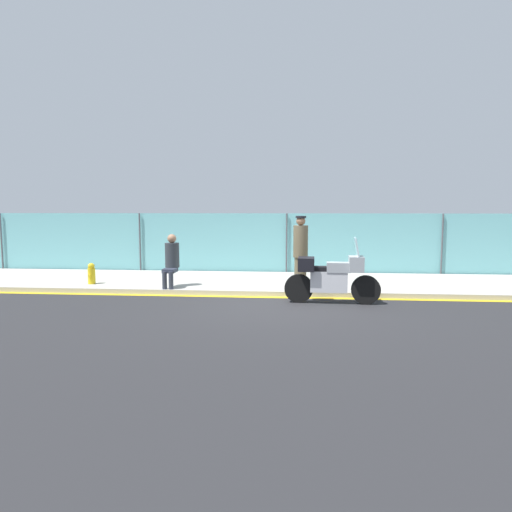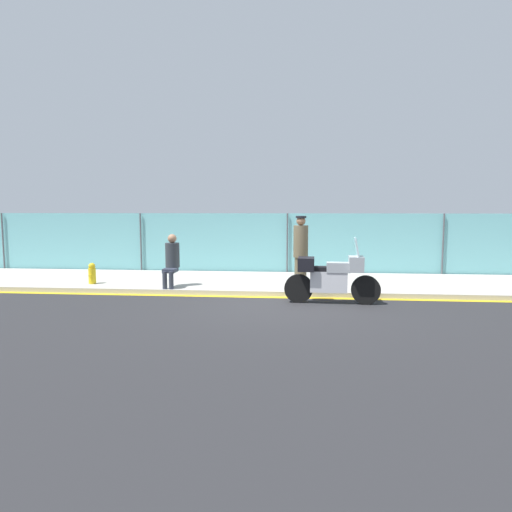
{
  "view_description": "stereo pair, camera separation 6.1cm",
  "coord_description": "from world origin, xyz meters",
  "px_view_note": "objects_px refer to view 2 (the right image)",
  "views": [
    {
      "loc": [
        0.31,
        -9.93,
        2.13
      ],
      "look_at": [
        -0.64,
        0.78,
        1.0
      ],
      "focal_mm": 32.0,
      "sensor_mm": 36.0,
      "label": 1
    },
    {
      "loc": [
        0.37,
        -9.92,
        2.13
      ],
      "look_at": [
        -0.64,
        0.78,
        1.0
      ],
      "focal_mm": 32.0,
      "sensor_mm": 36.0,
      "label": 2
    }
  ],
  "objects_px": {
    "officer_standing": "(301,251)",
    "person_seated_on_curb": "(172,258)",
    "fire_hydrant": "(92,273)",
    "motorcycle": "(331,277)"
  },
  "relations": [
    {
      "from": "motorcycle",
      "to": "fire_hydrant",
      "type": "relative_size",
      "value": 3.83
    },
    {
      "from": "person_seated_on_curb",
      "to": "fire_hydrant",
      "type": "distance_m",
      "value": 2.31
    },
    {
      "from": "officer_standing",
      "to": "fire_hydrant",
      "type": "bearing_deg",
      "value": 177.84
    },
    {
      "from": "person_seated_on_curb",
      "to": "fire_hydrant",
      "type": "height_order",
      "value": "person_seated_on_curb"
    },
    {
      "from": "officer_standing",
      "to": "person_seated_on_curb",
      "type": "xyz_separation_m",
      "value": [
        -3.28,
        -0.03,
        -0.19
      ]
    },
    {
      "from": "motorcycle",
      "to": "officer_standing",
      "type": "relative_size",
      "value": 1.18
    },
    {
      "from": "motorcycle",
      "to": "person_seated_on_curb",
      "type": "distance_m",
      "value": 4.13
    },
    {
      "from": "officer_standing",
      "to": "person_seated_on_curb",
      "type": "bearing_deg",
      "value": -179.56
    },
    {
      "from": "officer_standing",
      "to": "motorcycle",
      "type": "bearing_deg",
      "value": -59.32
    },
    {
      "from": "officer_standing",
      "to": "person_seated_on_curb",
      "type": "relative_size",
      "value": 1.35
    }
  ]
}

